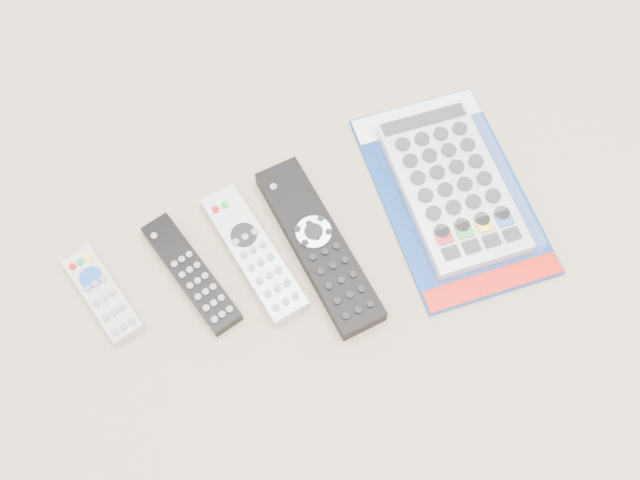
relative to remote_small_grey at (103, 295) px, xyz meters
name	(u,v)px	position (x,y,z in m)	size (l,w,h in m)	color
remote_small_grey	(103,295)	(0.00, 0.00, 0.00)	(0.06, 0.14, 0.02)	#A9AAAC
remote_slim_black	(191,274)	(0.11, -0.02, 0.00)	(0.07, 0.18, 0.02)	black
remote_silver_dvd	(254,253)	(0.19, -0.03, 0.00)	(0.06, 0.20, 0.02)	silver
remote_large_black	(319,245)	(0.26, -0.06, 0.00)	(0.06, 0.25, 0.03)	black
jumbo_remote_packaged	(452,185)	(0.46, -0.06, 0.01)	(0.22, 0.32, 0.04)	navy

